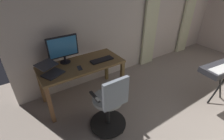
{
  "coord_description": "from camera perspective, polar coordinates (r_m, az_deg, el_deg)",
  "views": [
    {
      "loc": [
        2.55,
        -0.01,
        2.07
      ],
      "look_at": [
        1.41,
        -1.74,
        0.82
      ],
      "focal_mm": 26.05,
      "sensor_mm": 36.0,
      "label": 1
    }
  ],
  "objects": [
    {
      "name": "desk",
      "position": [
        2.88,
        -10.58,
        0.49
      ],
      "size": [
        1.43,
        0.65,
        0.72
      ],
      "color": "brown",
      "rests_on": "ground"
    },
    {
      "name": "back_room_partition",
      "position": [
        3.85,
        9.2,
        19.96
      ],
      "size": [
        5.49,
        0.1,
        2.71
      ],
      "primitive_type": "cube",
      "color": "beige",
      "rests_on": "ground"
    },
    {
      "name": "curtain_right_panel",
      "position": [
        4.04,
        13.58,
        16.92
      ],
      "size": [
        0.39,
        0.06,
        2.28
      ],
      "primitive_type": "cube",
      "color": "beige",
      "rests_on": "ground"
    },
    {
      "name": "office_chair",
      "position": [
        2.35,
        -0.73,
        -12.25
      ],
      "size": [
        0.56,
        0.56,
        0.96
      ],
      "rotation": [
        0.0,
        0.0,
        3.14
      ],
      "color": "black",
      "rests_on": "ground"
    },
    {
      "name": "laptop",
      "position": [
        2.66,
        -20.72,
        -0.13
      ],
      "size": [
        0.41,
        0.44,
        0.16
      ],
      "rotation": [
        0.0,
        0.0,
        0.44
      ],
      "color": "#333338",
      "rests_on": "desk"
    },
    {
      "name": "computer_monitor",
      "position": [
        2.84,
        -16.81,
        7.46
      ],
      "size": [
        0.51,
        0.18,
        0.47
      ],
      "color": "black",
      "rests_on": "desk"
    },
    {
      "name": "curtain_left_panel",
      "position": [
        5.16,
        25.37,
        17.87
      ],
      "size": [
        0.39,
        0.06,
        2.28
      ],
      "primitive_type": "cube",
      "color": "beige",
      "rests_on": "ground"
    },
    {
      "name": "cell_phone_face_up",
      "position": [
        2.7,
        -11.28,
        0.68
      ],
      "size": [
        0.09,
        0.15,
        0.01
      ],
      "primitive_type": "cube",
      "rotation": [
        0.0,
        0.0,
        -0.17
      ],
      "color": "#232328",
      "rests_on": "desk"
    },
    {
      "name": "computer_keyboard",
      "position": [
        2.89,
        -3.56,
        3.6
      ],
      "size": [
        0.41,
        0.14,
        0.02
      ],
      "primitive_type": "cube",
      "color": "black",
      "rests_on": "desk"
    }
  ]
}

